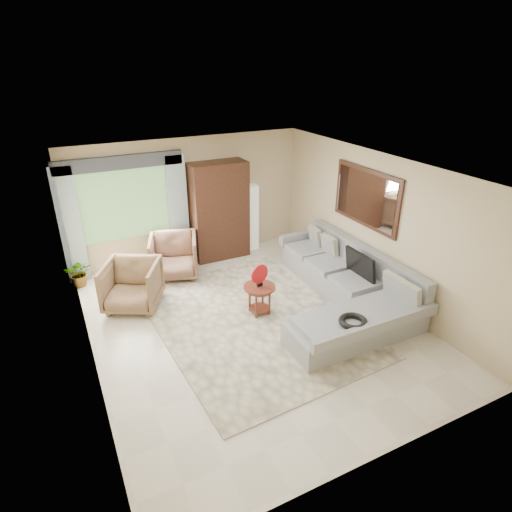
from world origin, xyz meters
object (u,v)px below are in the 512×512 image
sectional_sofa (346,290)px  armoire (219,211)px  coffee_table (260,299)px  potted_plant (79,273)px  armchair_right (174,256)px  armchair_left (132,285)px  floor_lamp (252,218)px  tv_screen (360,265)px

sectional_sofa → armoire: (-1.23, 2.90, 0.77)m
sectional_sofa → armoire: bearing=113.1°
coffee_table → armoire: 2.64m
potted_plant → armchair_right: bearing=-12.9°
potted_plant → armchair_left: bearing=-58.1°
potted_plant → coffee_table: bearing=-42.5°
floor_lamp → sectional_sofa: bearing=-81.7°
armchair_right → potted_plant: (-1.77, 0.41, -0.15)m
coffee_table → armchair_right: bearing=113.7°
armchair_left → floor_lamp: (2.99, 1.35, 0.32)m
sectional_sofa → armchair_left: (-3.42, 1.60, 0.14)m
tv_screen → armoire: 3.27m
coffee_table → floor_lamp: bearing=66.8°
armchair_right → sectional_sofa: bearing=-26.9°
floor_lamp → coffee_table: bearing=-113.2°
armchair_left → armchair_right: armchair_right is taller
potted_plant → armoire: armoire is taller
tv_screen → coffee_table: bearing=167.9°
armchair_right → coffee_table: bearing=-48.2°
coffee_table → armoire: armoire is taller
sectional_sofa → tv_screen: bearing=1.4°
coffee_table → armchair_right: armchair_right is taller
tv_screen → armoire: bearing=117.4°
armchair_right → floor_lamp: bearing=32.9°
tv_screen → armchair_right: size_ratio=0.79×
sectional_sofa → armchair_right: size_ratio=3.69×
coffee_table → armchair_left: armchair_left is taller
armchair_left → potted_plant: 1.46m
coffee_table → floor_lamp: (1.10, 2.56, 0.47)m
armoire → coffee_table: bearing=-96.8°
sectional_sofa → floor_lamp: size_ratio=2.31×
sectional_sofa → potted_plant: (-4.19, 2.84, -0.01)m
tv_screen → armoire: armoire is taller
armchair_right → potted_plant: armchair_right is taller
armchair_left → armchair_right: bearing=68.2°
tv_screen → coffee_table: size_ratio=1.36×
armchair_left → tv_screen: bearing=5.2°
potted_plant → sectional_sofa: bearing=-34.1°
armchair_left → floor_lamp: bearing=52.9°
armchair_left → armchair_right: 1.30m
sectional_sofa → coffee_table: sectional_sofa is taller
armchair_left → armchair_right: (1.00, 0.83, 0.00)m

